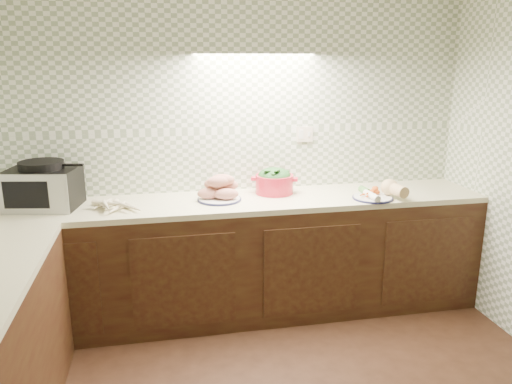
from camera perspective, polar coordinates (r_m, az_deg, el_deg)
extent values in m
cube|color=gray|center=(3.81, -2.38, 6.06)|extent=(3.60, 0.05, 2.60)
cube|color=beige|center=(3.94, 5.57, 6.60)|extent=(0.13, 0.01, 0.12)
cube|color=black|center=(3.78, -1.58, -7.73)|extent=(3.60, 0.60, 0.86)
cube|color=beige|center=(3.63, -1.63, -1.17)|extent=(3.60, 0.60, 0.04)
cube|color=black|center=(3.70, -23.09, 0.42)|extent=(0.51, 0.42, 0.27)
cube|color=#939397|center=(3.55, -24.13, -0.30)|extent=(0.45, 0.09, 0.27)
cube|color=black|center=(3.55, -24.13, -0.30)|extent=(0.29, 0.06, 0.18)
cylinder|color=black|center=(3.67, -23.34, 2.86)|extent=(0.34, 0.34, 0.05)
cone|color=beige|center=(3.51, -14.42, -1.52)|extent=(0.11, 0.19, 0.04)
cone|color=beige|center=(3.60, -13.69, -1.04)|extent=(0.11, 0.20, 0.04)
cone|color=beige|center=(3.60, -13.69, -1.13)|extent=(0.05, 0.22, 0.04)
cone|color=beige|center=(3.50, -17.37, -1.81)|extent=(0.13, 0.19, 0.04)
cone|color=beige|center=(3.52, -17.25, -1.67)|extent=(0.19, 0.13, 0.04)
cone|color=beige|center=(3.48, -14.92, -1.74)|extent=(0.11, 0.19, 0.04)
cone|color=beige|center=(3.54, -14.35, -0.99)|extent=(0.08, 0.18, 0.04)
cone|color=beige|center=(3.45, -13.66, -1.37)|extent=(0.11, 0.18, 0.04)
cone|color=beige|center=(3.58, -16.59, -0.97)|extent=(0.12, 0.19, 0.04)
cylinder|color=#17193E|center=(3.62, -4.20, -0.85)|extent=(0.32, 0.32, 0.01)
cylinder|color=silver|center=(3.62, -4.21, -0.82)|extent=(0.30, 0.30, 0.02)
ellipsoid|color=tan|center=(3.59, -5.36, -0.14)|extent=(0.19, 0.14, 0.08)
ellipsoid|color=tan|center=(3.56, -3.41, -0.23)|extent=(0.19, 0.14, 0.08)
ellipsoid|color=tan|center=(3.66, -4.07, 0.16)|extent=(0.19, 0.14, 0.08)
ellipsoid|color=tan|center=(3.63, -4.86, 0.78)|extent=(0.19, 0.14, 0.08)
ellipsoid|color=tan|center=(3.63, -3.41, 0.80)|extent=(0.19, 0.14, 0.08)
ellipsoid|color=tan|center=(3.57, -4.28, 1.21)|extent=(0.19, 0.14, 0.08)
ellipsoid|color=tan|center=(3.60, -3.83, 1.42)|extent=(0.19, 0.14, 0.08)
cylinder|color=black|center=(3.73, -3.72, 0.01)|extent=(0.15, 0.15, 0.06)
sphere|color=#7F2A4C|center=(3.72, -3.96, 0.72)|extent=(0.08, 0.08, 0.08)
sphere|color=beige|center=(3.74, -3.29, 0.62)|extent=(0.05, 0.05, 0.05)
cylinder|color=red|center=(3.78, 2.11, 0.92)|extent=(0.36, 0.36, 0.14)
cube|color=red|center=(3.78, -0.27, 1.56)|extent=(0.05, 0.07, 0.02)
cube|color=red|center=(3.77, 4.52, 1.45)|extent=(0.05, 0.07, 0.02)
ellipsoid|color=#275F26|center=(3.77, 2.12, 1.76)|extent=(0.26, 0.26, 0.14)
cylinder|color=#17193E|center=(3.74, 13.18, -0.66)|extent=(0.29, 0.29, 0.01)
cylinder|color=silver|center=(3.74, 13.19, -0.63)|extent=(0.28, 0.28, 0.02)
cone|color=#CE4418|center=(3.76, 12.87, -0.17)|extent=(0.15, 0.14, 0.03)
cone|color=#CE4418|center=(3.76, 12.82, -0.14)|extent=(0.14, 0.14, 0.03)
cone|color=#CE4418|center=(3.74, 12.93, -0.23)|extent=(0.14, 0.15, 0.03)
cone|color=#CE4418|center=(3.74, 12.47, 0.08)|extent=(0.15, 0.13, 0.03)
cone|color=#CE4418|center=(3.76, 13.01, 0.12)|extent=(0.11, 0.16, 0.03)
cone|color=#CE4418|center=(3.72, 12.68, -0.01)|extent=(0.13, 0.15, 0.03)
cylinder|color=white|center=(3.68, 13.09, -0.41)|extent=(0.06, 0.19, 0.05)
cylinder|color=#4A8838|center=(3.81, 12.30, 0.18)|extent=(0.06, 0.12, 0.05)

